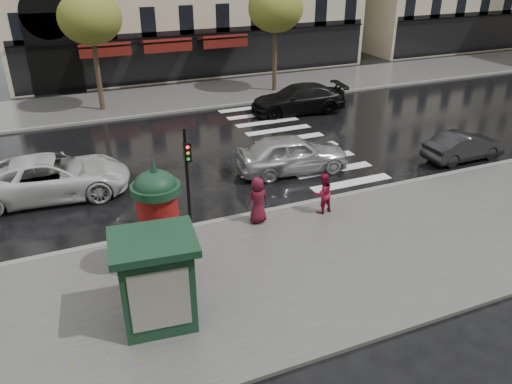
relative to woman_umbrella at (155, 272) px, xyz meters
name	(u,v)px	position (x,y,z in m)	size (l,w,h in m)	color
ground	(254,269)	(3.14, 1.33, -1.65)	(160.00, 160.00, 0.00)	black
near_sidewalk	(261,276)	(3.14, 0.83, -1.59)	(90.00, 7.00, 0.12)	#474744
far_sidewalk	(134,102)	(3.14, 20.33, -1.59)	(90.00, 6.00, 0.12)	#474744
near_kerb	(221,221)	(3.14, 4.33, -1.58)	(90.00, 0.25, 0.14)	slate
far_kerb	(144,116)	(3.14, 17.33, -1.58)	(90.00, 0.25, 0.14)	slate
zebra_crossing	(290,139)	(9.14, 10.93, -1.64)	(3.60, 11.75, 0.01)	silver
tree_far_left	(90,18)	(1.14, 19.33, 3.52)	(3.40, 3.40, 6.64)	#38281C
tree_far_right	(276,9)	(12.14, 19.33, 3.52)	(3.40, 3.40, 6.64)	#38281C
woman_umbrella	(155,272)	(0.00, 0.00, 0.00)	(1.21, 1.21, 2.32)	beige
woman_red	(323,193)	(6.67, 3.47, -0.79)	(0.72, 0.56, 1.48)	maroon
man_burgundy	(258,200)	(4.28, 3.73, -0.71)	(0.80, 0.52, 1.64)	#4C0F1D
morris_column	(159,220)	(0.59, 2.06, 0.21)	(1.35, 1.35, 3.63)	#14331F
traffic_light	(187,171)	(2.01, 4.06, 0.63)	(0.22, 0.33, 3.56)	black
newsstand	(157,280)	(0.02, 0.03, -0.26)	(2.22, 1.93, 2.46)	#14331F
car_silver	(292,154)	(7.40, 7.34, -0.84)	(1.92, 4.77, 1.62)	silver
car_darkgrey	(464,146)	(15.09, 5.53, -1.02)	(1.32, 3.80, 1.25)	black
car_white	(51,177)	(-2.07, 8.81, -0.84)	(2.68, 5.80, 1.61)	silver
car_black	(298,99)	(11.49, 14.72, -0.86)	(2.22, 5.46, 1.58)	black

